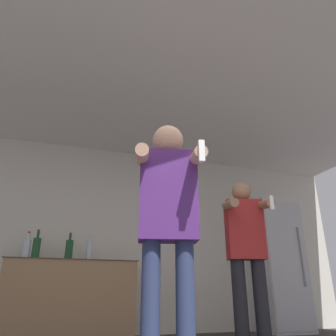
{
  "coord_description": "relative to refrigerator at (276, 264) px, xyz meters",
  "views": [
    {
      "loc": [
        -0.83,
        -1.39,
        0.49
      ],
      "look_at": [
        -0.19,
        0.63,
        1.31
      ],
      "focal_mm": 35.0,
      "sensor_mm": 36.0,
      "label": 1
    }
  ],
  "objects": [
    {
      "name": "ceiling_slab",
      "position": [
        -2.24,
        -1.31,
        1.66
      ],
      "size": [
        7.0,
        3.77,
        0.05
      ],
      "color": "silver",
      "rests_on": "wall_back"
    },
    {
      "name": "refrigerator",
      "position": [
        0.0,
        0.0,
        0.0
      ],
      "size": [
        0.65,
        0.66,
        1.83
      ],
      "color": "silver",
      "rests_on": "ground_plane"
    },
    {
      "name": "wall_back",
      "position": [
        -2.24,
        0.34,
        0.36
      ],
      "size": [
        7.0,
        0.06,
        2.55
      ],
      "color": "beige",
      "rests_on": "ground_plane"
    },
    {
      "name": "counter",
      "position": [
        -2.91,
        0.06,
        -0.47
      ],
      "size": [
        1.56,
        0.53,
        0.89
      ],
      "color": "#997551",
      "rests_on": "ground_plane"
    },
    {
      "name": "bottle_clear_vodka",
      "position": [
        -3.36,
        -0.01,
        0.11
      ],
      "size": [
        0.09,
        0.09,
        0.35
      ],
      "color": "#194723",
      "rests_on": "counter"
    },
    {
      "name": "bottle_brown_liquor",
      "position": [
        -2.73,
        -0.01,
        0.1
      ],
      "size": [
        0.07,
        0.07,
        0.33
      ],
      "color": "silver",
      "rests_on": "counter"
    },
    {
      "name": "bottle_tall_gin",
      "position": [
        -2.98,
        -0.01,
        0.1
      ],
      "size": [
        0.09,
        0.09,
        0.33
      ],
      "color": "#194723",
      "rests_on": "counter"
    },
    {
      "name": "bottle_short_whiskey",
      "position": [
        -3.47,
        -0.01,
        0.1
      ],
      "size": [
        0.09,
        0.09,
        0.32
      ],
      "color": "silver",
      "rests_on": "counter"
    },
    {
      "name": "person_woman_foreground",
      "position": [
        -2.42,
        -2.31,
        0.07
      ],
      "size": [
        0.51,
        0.5,
        1.63
      ],
      "color": "navy",
      "rests_on": "ground_plane"
    },
    {
      "name": "person_man_side",
      "position": [
        -1.25,
        -1.29,
        0.02
      ],
      "size": [
        0.53,
        0.57,
        1.65
      ],
      "color": "black",
      "rests_on": "ground_plane"
    }
  ]
}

